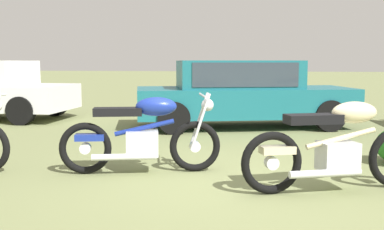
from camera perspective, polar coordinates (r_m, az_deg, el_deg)
ground_plane at (r=5.52m, az=4.76°, el=-8.21°), size 120.00×120.00×0.00m
motorcycle_blue at (r=5.89m, az=-6.12°, el=-2.46°), size 1.99×0.88×1.02m
motorcycle_cream at (r=5.29m, az=17.61°, el=-3.71°), size 2.05×1.03×1.02m
car_teal at (r=9.95m, az=6.11°, el=3.06°), size 4.86×2.93×1.43m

